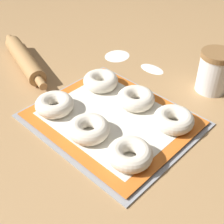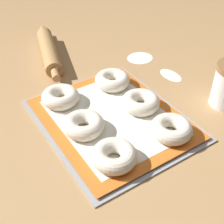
{
  "view_description": "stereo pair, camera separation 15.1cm",
  "coord_description": "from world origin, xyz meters",
  "px_view_note": "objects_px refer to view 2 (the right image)",
  "views": [
    {
      "loc": [
        0.47,
        -0.46,
        0.56
      ],
      "look_at": [
        0.01,
        0.01,
        0.03
      ],
      "focal_mm": 50.0,
      "sensor_mm": 36.0,
      "label": 1
    },
    {
      "loc": [
        0.56,
        -0.34,
        0.56
      ],
      "look_at": [
        0.01,
        0.01,
        0.03
      ],
      "focal_mm": 50.0,
      "sensor_mm": 36.0,
      "label": 2
    }
  ],
  "objects_px": {
    "bagel_front_left": "(60,97)",
    "bagel_back_left": "(112,80)",
    "baking_tray": "(112,119)",
    "bagel_front_right": "(114,156)",
    "bagel_back_center": "(141,102)",
    "bagel_back_right": "(171,129)",
    "bagel_front_center": "(84,125)",
    "rolling_pin": "(49,51)"
  },
  "relations": [
    {
      "from": "baking_tray",
      "to": "bagel_front_left",
      "type": "height_order",
      "value": "bagel_front_left"
    },
    {
      "from": "bagel_back_right",
      "to": "bagel_front_center",
      "type": "bearing_deg",
      "value": -126.73
    },
    {
      "from": "bagel_front_center",
      "to": "bagel_back_left",
      "type": "distance_m",
      "value": 0.22
    },
    {
      "from": "bagel_front_left",
      "to": "bagel_front_right",
      "type": "xyz_separation_m",
      "value": [
        0.28,
        0.0,
        0.0
      ]
    },
    {
      "from": "bagel_front_right",
      "to": "bagel_back_left",
      "type": "bearing_deg",
      "value": 147.78
    },
    {
      "from": "bagel_front_center",
      "to": "bagel_front_right",
      "type": "height_order",
      "value": "same"
    },
    {
      "from": "bagel_back_left",
      "to": "bagel_front_center",
      "type": "bearing_deg",
      "value": -52.45
    },
    {
      "from": "bagel_front_left",
      "to": "bagel_back_right",
      "type": "xyz_separation_m",
      "value": [
        0.28,
        0.18,
        0.0
      ]
    },
    {
      "from": "bagel_front_right",
      "to": "bagel_front_center",
      "type": "bearing_deg",
      "value": -176.95
    },
    {
      "from": "bagel_front_right",
      "to": "bagel_back_right",
      "type": "height_order",
      "value": "same"
    },
    {
      "from": "baking_tray",
      "to": "bagel_back_center",
      "type": "distance_m",
      "value": 0.1
    },
    {
      "from": "bagel_back_center",
      "to": "rolling_pin",
      "type": "height_order",
      "value": "rolling_pin"
    },
    {
      "from": "bagel_front_left",
      "to": "bagel_back_center",
      "type": "xyz_separation_m",
      "value": [
        0.15,
        0.18,
        0.0
      ]
    },
    {
      "from": "bagel_back_center",
      "to": "bagel_front_center",
      "type": "bearing_deg",
      "value": -90.67
    },
    {
      "from": "bagel_back_left",
      "to": "bagel_back_center",
      "type": "bearing_deg",
      "value": 2.41
    },
    {
      "from": "bagel_front_left",
      "to": "bagel_front_center",
      "type": "height_order",
      "value": "same"
    },
    {
      "from": "bagel_back_center",
      "to": "rolling_pin",
      "type": "bearing_deg",
      "value": -167.84
    },
    {
      "from": "bagel_front_center",
      "to": "bagel_back_right",
      "type": "bearing_deg",
      "value": 53.27
    },
    {
      "from": "bagel_front_center",
      "to": "rolling_pin",
      "type": "distance_m",
      "value": 0.43
    },
    {
      "from": "bagel_front_left",
      "to": "bagel_back_left",
      "type": "height_order",
      "value": "same"
    },
    {
      "from": "bagel_back_center",
      "to": "baking_tray",
      "type": "bearing_deg",
      "value": -94.07
    },
    {
      "from": "baking_tray",
      "to": "bagel_back_right",
      "type": "bearing_deg",
      "value": 32.91
    },
    {
      "from": "baking_tray",
      "to": "bagel_front_left",
      "type": "xyz_separation_m",
      "value": [
        -0.14,
        -0.09,
        0.03
      ]
    },
    {
      "from": "baking_tray",
      "to": "bagel_front_right",
      "type": "bearing_deg",
      "value": -31.16
    },
    {
      "from": "bagel_front_left",
      "to": "bagel_back_center",
      "type": "height_order",
      "value": "same"
    },
    {
      "from": "bagel_back_center",
      "to": "rolling_pin",
      "type": "xyz_separation_m",
      "value": [
        -0.43,
        -0.09,
        -0.0
      ]
    },
    {
      "from": "bagel_front_right",
      "to": "bagel_back_center",
      "type": "distance_m",
      "value": 0.22
    },
    {
      "from": "bagel_front_left",
      "to": "bagel_back_left",
      "type": "bearing_deg",
      "value": 87.3
    },
    {
      "from": "bagel_back_center",
      "to": "rolling_pin",
      "type": "relative_size",
      "value": 0.29
    },
    {
      "from": "bagel_front_left",
      "to": "bagel_back_right",
      "type": "distance_m",
      "value": 0.33
    },
    {
      "from": "baking_tray",
      "to": "bagel_back_center",
      "type": "relative_size",
      "value": 4.0
    },
    {
      "from": "bagel_front_center",
      "to": "rolling_pin",
      "type": "height_order",
      "value": "rolling_pin"
    },
    {
      "from": "rolling_pin",
      "to": "bagel_back_center",
      "type": "bearing_deg",
      "value": 12.16
    },
    {
      "from": "bagel_back_center",
      "to": "bagel_back_right",
      "type": "relative_size",
      "value": 1.0
    },
    {
      "from": "bagel_front_left",
      "to": "bagel_back_right",
      "type": "relative_size",
      "value": 1.0
    },
    {
      "from": "bagel_front_left",
      "to": "rolling_pin",
      "type": "xyz_separation_m",
      "value": [
        -0.28,
        0.09,
        -0.0
      ]
    },
    {
      "from": "baking_tray",
      "to": "bagel_front_right",
      "type": "height_order",
      "value": "bagel_front_right"
    },
    {
      "from": "bagel_back_right",
      "to": "rolling_pin",
      "type": "height_order",
      "value": "rolling_pin"
    },
    {
      "from": "bagel_back_right",
      "to": "rolling_pin",
      "type": "distance_m",
      "value": 0.56
    },
    {
      "from": "baking_tray",
      "to": "bagel_back_left",
      "type": "xyz_separation_m",
      "value": [
        -0.13,
        0.09,
        0.03
      ]
    },
    {
      "from": "rolling_pin",
      "to": "bagel_back_left",
      "type": "bearing_deg",
      "value": 16.63
    },
    {
      "from": "bagel_front_right",
      "to": "bagel_front_left",
      "type": "bearing_deg",
      "value": -179.15
    }
  ]
}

